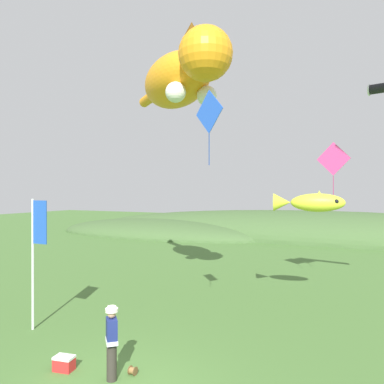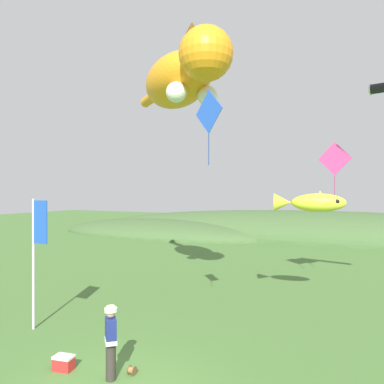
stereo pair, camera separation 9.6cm
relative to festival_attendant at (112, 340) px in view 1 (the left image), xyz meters
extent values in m
ellipsoid|color=#426033|center=(0.40, 29.63, -0.95)|extent=(51.62, 10.77, 5.30)
ellipsoid|color=#426033|center=(-14.76, 25.71, -0.95)|extent=(23.15, 9.03, 3.26)
cylinder|color=#332D28|center=(0.00, 0.00, -0.51)|extent=(0.24, 0.24, 0.88)
cube|color=navy|center=(0.00, 0.00, 0.23)|extent=(0.45, 0.45, 0.60)
cube|color=white|center=(0.00, 0.00, -0.01)|extent=(0.48, 0.48, 0.10)
sphere|color=tan|center=(0.00, 0.00, 0.64)|extent=(0.20, 0.20, 0.20)
cylinder|color=beige|center=(0.00, 0.00, 0.73)|extent=(0.30, 0.30, 0.09)
cylinder|color=beige|center=(0.00, 0.00, 0.79)|extent=(0.20, 0.20, 0.07)
cylinder|color=olive|center=(0.30, 0.44, -0.85)|extent=(0.15, 0.16, 0.16)
cylinder|color=brown|center=(0.22, 0.44, -0.85)|extent=(0.02, 0.21, 0.21)
cylinder|color=brown|center=(0.37, 0.44, -0.85)|extent=(0.02, 0.21, 0.21)
cube|color=red|center=(-1.39, -0.13, -0.80)|extent=(0.53, 0.40, 0.30)
cube|color=white|center=(-1.39, -0.13, -0.62)|extent=(0.54, 0.41, 0.06)
cylinder|color=silver|center=(-4.40, 1.49, 1.18)|extent=(0.08, 0.08, 4.26)
cube|color=#1E4CB2|center=(-4.08, 1.49, 2.56)|extent=(0.60, 0.03, 1.40)
ellipsoid|color=orange|center=(-2.14, 7.10, 8.33)|extent=(5.15, 4.85, 2.22)
ellipsoid|color=white|center=(-1.97, 6.96, 7.93)|extent=(3.19, 2.96, 1.22)
sphere|color=orange|center=(0.08, 5.27, 8.55)|extent=(2.00, 2.00, 2.00)
cone|color=#55330A|center=(0.43, 5.69, 9.28)|extent=(1.00, 1.00, 0.67)
cone|color=#55330A|center=(-0.27, 4.85, 9.28)|extent=(1.00, 1.00, 0.67)
sphere|color=white|center=(-0.46, 6.58, 7.38)|extent=(0.80, 0.80, 0.80)
sphere|color=white|center=(-1.31, 5.55, 7.38)|extent=(0.80, 0.80, 0.80)
cylinder|color=orange|center=(-4.88, 9.37, 8.44)|extent=(2.22, 1.97, 0.53)
ellipsoid|color=yellow|center=(3.67, 7.59, 3.12)|extent=(2.07, 1.09, 0.70)
cone|color=yellow|center=(2.38, 7.35, 3.12)|extent=(0.75, 0.80, 0.70)
cone|color=yellow|center=(3.73, 7.60, 3.42)|extent=(0.38, 0.38, 0.32)
sphere|color=black|center=(4.34, 7.47, 3.18)|extent=(0.16, 0.16, 0.16)
torus|color=white|center=(5.40, 8.45, 7.37)|extent=(0.14, 0.44, 0.44)
cube|color=blue|center=(1.38, 2.63, 5.82)|extent=(1.10, 0.61, 1.25)
cylinder|color=black|center=(1.38, 2.64, 5.82)|extent=(0.74, 0.42, 0.02)
cube|color=#1A3E97|center=(1.38, 2.63, 4.75)|extent=(0.03, 0.02, 0.90)
cube|color=#E53F8C|center=(3.97, 10.18, 4.96)|extent=(1.43, 0.33, 1.46)
cylinder|color=black|center=(3.97, 10.20, 4.96)|extent=(0.96, 0.23, 0.02)
cube|color=#A02C62|center=(3.97, 10.18, 3.79)|extent=(0.03, 0.01, 0.90)
camera|label=1|loc=(5.66, -7.12, 3.57)|focal=35.00mm
camera|label=2|loc=(5.75, -7.08, 3.57)|focal=35.00mm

